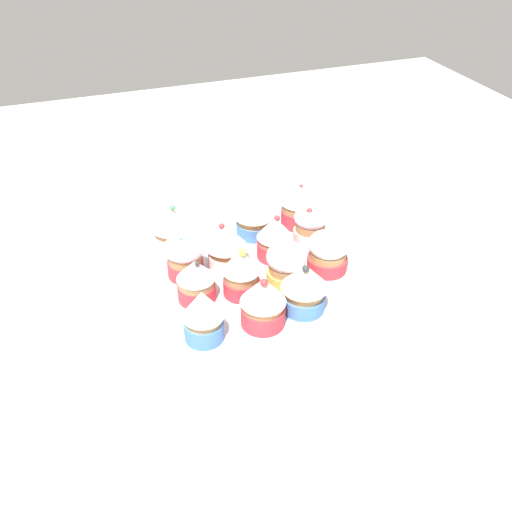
{
  "coord_description": "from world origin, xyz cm",
  "views": [
    {
      "loc": [
        64.79,
        -23.47,
        53.49
      ],
      "look_at": [
        0.0,
        0.0,
        4.2
      ],
      "focal_mm": 39.76,
      "sensor_mm": 36.0,
      "label": 1
    }
  ],
  "objects_px": {
    "cupcake_5": "(241,271)",
    "napkin": "(297,407)",
    "baking_tray": "(256,275)",
    "cupcake_7": "(254,215)",
    "cupcake_4": "(226,245)",
    "cupcake_13": "(328,252)",
    "cupcake_11": "(299,205)",
    "cupcake_12": "(310,227)",
    "cupcake_8": "(275,237)",
    "cupcake_2": "(196,280)",
    "cupcake_10": "(304,286)",
    "cupcake_6": "(263,301)",
    "cupcake_9": "(286,264)",
    "cupcake_3": "(203,315)",
    "cupcake_0": "(171,226)",
    "cupcake_1": "(185,256)"
  },
  "relations": [
    {
      "from": "cupcake_1",
      "to": "cupcake_7",
      "type": "xyz_separation_m",
      "value": [
        -0.07,
        0.13,
        0.0
      ]
    },
    {
      "from": "cupcake_9",
      "to": "napkin",
      "type": "relative_size",
      "value": 0.61
    },
    {
      "from": "cupcake_5",
      "to": "cupcake_7",
      "type": "height_order",
      "value": "cupcake_5"
    },
    {
      "from": "cupcake_2",
      "to": "cupcake_9",
      "type": "xyz_separation_m",
      "value": [
        0.01,
        0.13,
        0.0
      ]
    },
    {
      "from": "cupcake_6",
      "to": "cupcake_12",
      "type": "bearing_deg",
      "value": 137.91
    },
    {
      "from": "cupcake_4",
      "to": "cupcake_10",
      "type": "relative_size",
      "value": 0.94
    },
    {
      "from": "cupcake_1",
      "to": "cupcake_13",
      "type": "bearing_deg",
      "value": 74.11
    },
    {
      "from": "cupcake_2",
      "to": "napkin",
      "type": "distance_m",
      "value": 0.23
    },
    {
      "from": "cupcake_11",
      "to": "cupcake_6",
      "type": "bearing_deg",
      "value": -33.94
    },
    {
      "from": "cupcake_3",
      "to": "cupcake_8",
      "type": "height_order",
      "value": "cupcake_3"
    },
    {
      "from": "cupcake_13",
      "to": "napkin",
      "type": "distance_m",
      "value": 0.27
    },
    {
      "from": "cupcake_4",
      "to": "cupcake_7",
      "type": "bearing_deg",
      "value": 134.06
    },
    {
      "from": "cupcake_6",
      "to": "cupcake_11",
      "type": "xyz_separation_m",
      "value": [
        -0.22,
        0.15,
        -0.0
      ]
    },
    {
      "from": "cupcake_6",
      "to": "cupcake_7",
      "type": "distance_m",
      "value": 0.22
    },
    {
      "from": "cupcake_4",
      "to": "cupcake_13",
      "type": "height_order",
      "value": "cupcake_4"
    },
    {
      "from": "cupcake_4",
      "to": "cupcake_0",
      "type": "bearing_deg",
      "value": -139.7
    },
    {
      "from": "cupcake_7",
      "to": "cupcake_2",
      "type": "bearing_deg",
      "value": -45.59
    },
    {
      "from": "cupcake_5",
      "to": "cupcake_4",
      "type": "bearing_deg",
      "value": 179.87
    },
    {
      "from": "cupcake_5",
      "to": "napkin",
      "type": "height_order",
      "value": "cupcake_5"
    },
    {
      "from": "baking_tray",
      "to": "cupcake_2",
      "type": "distance_m",
      "value": 0.11
    },
    {
      "from": "cupcake_3",
      "to": "cupcake_6",
      "type": "height_order",
      "value": "cupcake_6"
    },
    {
      "from": "cupcake_11",
      "to": "cupcake_12",
      "type": "distance_m",
      "value": 0.06
    },
    {
      "from": "baking_tray",
      "to": "cupcake_7",
      "type": "xyz_separation_m",
      "value": [
        -0.1,
        0.03,
        0.04
      ]
    },
    {
      "from": "cupcake_3",
      "to": "cupcake_11",
      "type": "distance_m",
      "value": 0.31
    },
    {
      "from": "baking_tray",
      "to": "cupcake_0",
      "type": "height_order",
      "value": "cupcake_0"
    },
    {
      "from": "cupcake_5",
      "to": "cupcake_10",
      "type": "distance_m",
      "value": 0.09
    },
    {
      "from": "cupcake_10",
      "to": "cupcake_13",
      "type": "relative_size",
      "value": 1.21
    },
    {
      "from": "cupcake_12",
      "to": "cupcake_8",
      "type": "bearing_deg",
      "value": -78.95
    },
    {
      "from": "cupcake_2",
      "to": "cupcake_4",
      "type": "relative_size",
      "value": 0.93
    },
    {
      "from": "cupcake_5",
      "to": "cupcake_8",
      "type": "height_order",
      "value": "cupcake_5"
    },
    {
      "from": "cupcake_1",
      "to": "cupcake_5",
      "type": "bearing_deg",
      "value": 42.97
    },
    {
      "from": "cupcake_2",
      "to": "cupcake_6",
      "type": "relative_size",
      "value": 0.87
    },
    {
      "from": "cupcake_8",
      "to": "cupcake_11",
      "type": "xyz_separation_m",
      "value": [
        -0.08,
        0.07,
        0.0
      ]
    },
    {
      "from": "cupcake_10",
      "to": "cupcake_11",
      "type": "xyz_separation_m",
      "value": [
        -0.21,
        0.08,
        -0.0
      ]
    },
    {
      "from": "cupcake_4",
      "to": "baking_tray",
      "type": "bearing_deg",
      "value": 48.26
    },
    {
      "from": "cupcake_1",
      "to": "cupcake_0",
      "type": "bearing_deg",
      "value": -178.82
    },
    {
      "from": "cupcake_3",
      "to": "cupcake_0",
      "type": "bearing_deg",
      "value": 177.72
    },
    {
      "from": "cupcake_6",
      "to": "cupcake_8",
      "type": "bearing_deg",
      "value": 152.84
    },
    {
      "from": "cupcake_4",
      "to": "cupcake_7",
      "type": "relative_size",
      "value": 1.06
    },
    {
      "from": "cupcake_13",
      "to": "cupcake_9",
      "type": "bearing_deg",
      "value": -80.17
    },
    {
      "from": "cupcake_5",
      "to": "cupcake_7",
      "type": "distance_m",
      "value": 0.16
    },
    {
      "from": "baking_tray",
      "to": "cupcake_11",
      "type": "relative_size",
      "value": 4.41
    },
    {
      "from": "cupcake_0",
      "to": "cupcake_12",
      "type": "relative_size",
      "value": 1.12
    },
    {
      "from": "cupcake_5",
      "to": "cupcake_6",
      "type": "height_order",
      "value": "cupcake_5"
    },
    {
      "from": "cupcake_8",
      "to": "cupcake_6",
      "type": "bearing_deg",
      "value": -27.16
    },
    {
      "from": "cupcake_9",
      "to": "cupcake_10",
      "type": "height_order",
      "value": "cupcake_10"
    },
    {
      "from": "cupcake_12",
      "to": "baking_tray",
      "type": "bearing_deg",
      "value": -68.77
    },
    {
      "from": "baking_tray",
      "to": "cupcake_1",
      "type": "distance_m",
      "value": 0.11
    },
    {
      "from": "cupcake_0",
      "to": "cupcake_8",
      "type": "xyz_separation_m",
      "value": [
        0.08,
        0.15,
        -0.0
      ]
    },
    {
      "from": "cupcake_2",
      "to": "cupcake_13",
      "type": "relative_size",
      "value": 1.05
    }
  ]
}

